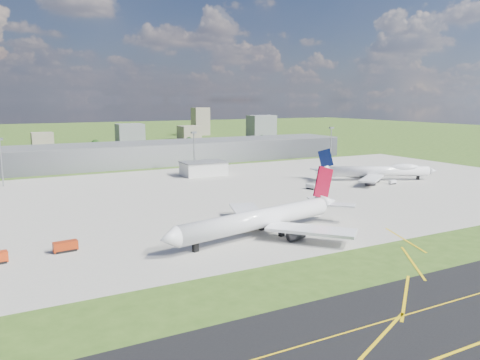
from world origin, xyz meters
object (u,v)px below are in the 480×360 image
tug_yellow (255,227)px  van_white_near (311,187)px  airliner_red_twin (264,219)px  van_white_far (393,182)px  fire_truck (65,247)px  airliner_blue_quad (378,171)px

tug_yellow → van_white_near: (63.02, 52.14, 0.47)m
airliner_red_twin → tug_yellow: size_ratio=19.93×
airliner_red_twin → van_white_near: bearing=-148.9°
van_white_far → van_white_near: bearing=166.5°
fire_truck → van_white_far: bearing=7.6°
fire_truck → tug_yellow: (63.65, -4.72, -0.70)m
airliner_red_twin → airliner_blue_quad: size_ratio=1.16×
airliner_blue_quad → tug_yellow: 127.47m
airliner_red_twin → van_white_near: 88.04m
van_white_far → airliner_blue_quad: bearing=76.7°
tug_yellow → van_white_near: bearing=18.5°
airliner_red_twin → tug_yellow: (1.15, 8.00, -4.81)m
airliner_blue_quad → van_white_near: 51.24m
airliner_blue_quad → tug_yellow: airliner_blue_quad is taller
airliner_blue_quad → tug_yellow: (-113.87, -57.13, -4.26)m
tug_yellow → van_white_far: (111.41, 43.35, 0.25)m
fire_truck → tug_yellow: bearing=-9.1°
airliner_red_twin → fire_truck: bearing=-23.5°
van_white_near → van_white_far: (48.39, -8.79, -0.22)m
van_white_far → airliner_red_twin: bearing=-158.7°
airliner_red_twin → van_white_near: (64.16, 60.13, -4.34)m
airliner_blue_quad → fire_truck: bearing=-138.7°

